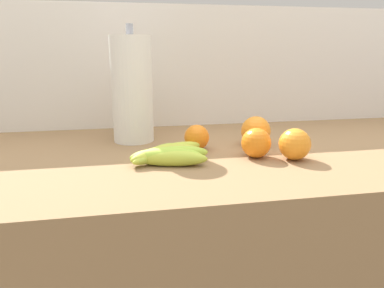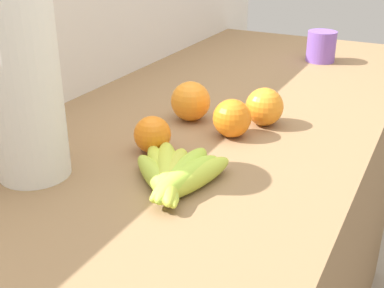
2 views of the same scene
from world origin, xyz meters
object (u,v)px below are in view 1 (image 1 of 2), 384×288
at_px(orange_back_left, 197,137).
at_px(paper_towel_roll, 132,90).
at_px(orange_center, 256,131).
at_px(banana_bunch, 167,154).
at_px(orange_front, 256,143).
at_px(orange_right, 295,144).

distance_m(orange_back_left, paper_towel_roll, 0.23).
bearing_deg(paper_towel_roll, orange_center, -19.42).
relative_size(banana_bunch, orange_center, 2.44).
bearing_deg(orange_back_left, paper_towel_roll, 141.70).
bearing_deg(paper_towel_roll, orange_front, -37.85).
relative_size(orange_center, orange_back_left, 1.22).
bearing_deg(banana_bunch, orange_front, -0.43).
height_order(banana_bunch, orange_front, orange_front).
bearing_deg(orange_back_left, orange_right, -31.94).
height_order(orange_front, orange_center, orange_center).
distance_m(banana_bunch, paper_towel_roll, 0.27).
height_order(banana_bunch, orange_back_left, orange_back_left).
xyz_separation_m(orange_front, orange_center, (0.04, 0.11, 0.00)).
bearing_deg(orange_back_left, orange_center, 3.64).
bearing_deg(orange_center, orange_front, -110.23).
bearing_deg(banana_bunch, paper_towel_roll, 107.16).
height_order(orange_front, orange_back_left, orange_front).
bearing_deg(orange_right, paper_towel_roll, 145.20).
relative_size(banana_bunch, orange_right, 2.60).
xyz_separation_m(banana_bunch, paper_towel_roll, (-0.07, 0.22, 0.13)).
relative_size(orange_front, orange_center, 0.90).
distance_m(orange_center, orange_right, 0.15).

